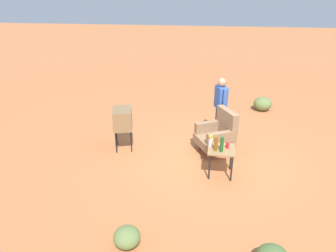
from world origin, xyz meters
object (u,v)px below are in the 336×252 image
person_standing (220,105)px  flower_vase (211,139)px  tv_on_stand (123,119)px  soda_can_red (227,145)px  bottle_tall_amber (216,144)px  armchair (218,133)px  side_table (221,153)px  bottle_wine_green (222,144)px

person_standing → flower_vase: size_ratio=6.19×
tv_on_stand → soda_can_red: size_ratio=8.44×
person_standing → bottle_tall_amber: person_standing is taller
armchair → tv_on_stand: 2.31m
armchair → tv_on_stand: bearing=-86.3°
side_table → bottle_tall_amber: (0.09, -0.13, 0.24)m
armchair → tv_on_stand: (0.15, -2.29, 0.28)m
armchair → flower_vase: armchair is taller
person_standing → bottle_tall_amber: 1.87m
bottle_wine_green → flower_vase: size_ratio=1.21×
tv_on_stand → bottle_tall_amber: tv_on_stand is taller
bottle_tall_amber → flower_vase: size_ratio=1.13×
tv_on_stand → bottle_tall_amber: (0.94, 2.23, -0.02)m
bottle_tall_amber → person_standing: bearing=177.3°
soda_can_red → bottle_tall_amber: bearing=-58.4°
tv_on_stand → flower_vase: bearing=70.7°
bottle_tall_amber → soda_can_red: bottle_tall_amber is taller
side_table → bottle_wine_green: (0.11, -0.01, 0.25)m
person_standing → flower_vase: bearing=-6.7°
side_table → flower_vase: 0.35m
armchair → flower_vase: bearing=-10.5°
flower_vase → tv_on_stand: bearing=-109.3°
armchair → tv_on_stand: size_ratio=1.03×
soda_can_red → person_standing: bearing=-174.8°
armchair → bottle_tall_amber: (1.09, -0.06, 0.26)m
person_standing → soda_can_red: (1.71, 0.16, -0.27)m
armchair → side_table: 0.99m
tv_on_stand → bottle_tall_amber: 2.42m
armchair → bottle_wine_green: 1.14m
soda_can_red → flower_vase: bearing=-97.3°
person_standing → bottle_wine_green: 1.88m
tv_on_stand → bottle_wine_green: (0.95, 2.35, -0.01)m
person_standing → bottle_tall_amber: bearing=-2.7°
tv_on_stand → soda_can_red: 2.60m
bottle_tall_amber → armchair: bearing=176.9°
person_standing → bottle_tall_amber: (1.86, -0.09, -0.18)m
armchair → bottle_tall_amber: size_ratio=3.53×
flower_vase → soda_can_red: bearing=82.7°
tv_on_stand → bottle_wine_green: 2.53m
bottle_tall_amber → flower_vase: bearing=-151.4°
armchair → soda_can_red: 0.97m
person_standing → side_table: bearing=1.2°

